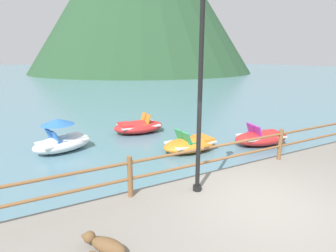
{
  "coord_description": "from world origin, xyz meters",
  "views": [
    {
      "loc": [
        -4.13,
        -3.57,
        3.43
      ],
      "look_at": [
        0.38,
        5.0,
        0.9
      ],
      "focal_mm": 28.28,
      "sensor_mm": 36.0,
      "label": 1
    }
  ],
  "objects_px": {
    "pedal_boat_0": "(138,126)",
    "pedal_boat_2": "(62,140)",
    "dog_resting": "(105,245)",
    "pedal_boat_1": "(261,138)",
    "lamp_post": "(201,76)",
    "pedal_boat_4": "(191,144)"
  },
  "relations": [
    {
      "from": "lamp_post",
      "to": "dog_resting",
      "type": "bearing_deg",
      "value": -157.8
    },
    {
      "from": "dog_resting",
      "to": "pedal_boat_2",
      "type": "distance_m",
      "value": 6.54
    },
    {
      "from": "pedal_boat_0",
      "to": "pedal_boat_1",
      "type": "bearing_deg",
      "value": -46.62
    },
    {
      "from": "pedal_boat_0",
      "to": "pedal_boat_2",
      "type": "bearing_deg",
      "value": -163.88
    },
    {
      "from": "dog_resting",
      "to": "pedal_boat_4",
      "type": "bearing_deg",
      "value": 44.54
    },
    {
      "from": "lamp_post",
      "to": "pedal_boat_4",
      "type": "bearing_deg",
      "value": 59.71
    },
    {
      "from": "dog_resting",
      "to": "pedal_boat_4",
      "type": "xyz_separation_m",
      "value": [
        4.37,
        4.3,
        -0.26
      ]
    },
    {
      "from": "dog_resting",
      "to": "pedal_boat_0",
      "type": "distance_m",
      "value": 8.33
    },
    {
      "from": "lamp_post",
      "to": "pedal_boat_2",
      "type": "distance_m",
      "value": 6.56
    },
    {
      "from": "pedal_boat_1",
      "to": "pedal_boat_4",
      "type": "xyz_separation_m",
      "value": [
        -2.9,
        0.71,
        -0.02
      ]
    },
    {
      "from": "lamp_post",
      "to": "pedal_boat_0",
      "type": "relative_size",
      "value": 1.85
    },
    {
      "from": "pedal_boat_0",
      "to": "pedal_boat_4",
      "type": "bearing_deg",
      "value": -75.67
    },
    {
      "from": "lamp_post",
      "to": "pedal_boat_1",
      "type": "distance_m",
      "value": 6.14
    },
    {
      "from": "pedal_boat_0",
      "to": "pedal_boat_1",
      "type": "height_order",
      "value": "pedal_boat_0"
    },
    {
      "from": "pedal_boat_1",
      "to": "dog_resting",
      "type": "bearing_deg",
      "value": -153.7
    },
    {
      "from": "dog_resting",
      "to": "pedal_boat_1",
      "type": "bearing_deg",
      "value": 26.3
    },
    {
      "from": "lamp_post",
      "to": "pedal_boat_4",
      "type": "distance_m",
      "value": 4.73
    },
    {
      "from": "pedal_boat_1",
      "to": "pedal_boat_4",
      "type": "bearing_deg",
      "value": 166.32
    },
    {
      "from": "pedal_boat_1",
      "to": "pedal_boat_2",
      "type": "bearing_deg",
      "value": 157.67
    },
    {
      "from": "pedal_boat_0",
      "to": "pedal_boat_2",
      "type": "distance_m",
      "value": 3.59
    },
    {
      "from": "lamp_post",
      "to": "pedal_boat_2",
      "type": "relative_size",
      "value": 1.81
    },
    {
      "from": "pedal_boat_4",
      "to": "lamp_post",
      "type": "bearing_deg",
      "value": -120.29
    }
  ]
}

